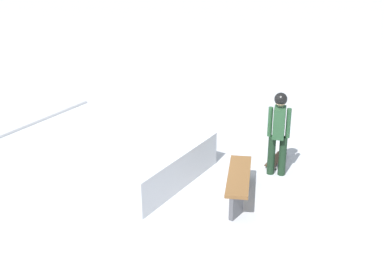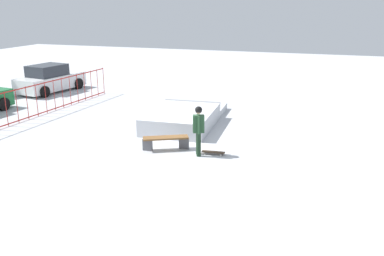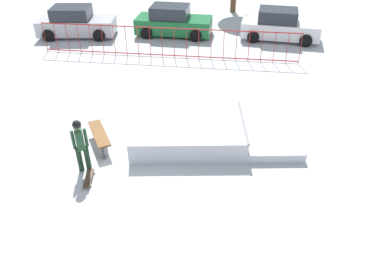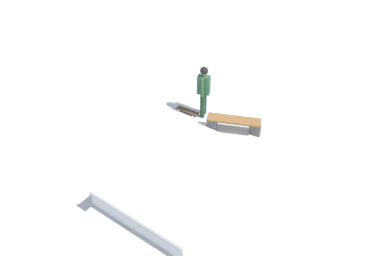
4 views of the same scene
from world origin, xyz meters
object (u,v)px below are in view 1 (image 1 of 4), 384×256
skate_ramp (92,148)px  skater (279,128)px  skateboard (276,159)px  park_bench (239,180)px

skate_ramp → skater: (-3.45, -1.71, 0.69)m
skater → skateboard: (0.23, -0.47, -0.93)m
skateboard → skate_ramp: bearing=118.8°
skateboard → park_bench: 1.75m
park_bench → skateboard: bearing=-87.1°
skater → skate_ramp: bearing=94.0°
skate_ramp → park_bench: 3.33m
skateboard → park_bench: (-0.09, 1.73, 0.28)m
skate_ramp → skater: skater is taller
skate_ramp → park_bench: size_ratio=3.46×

